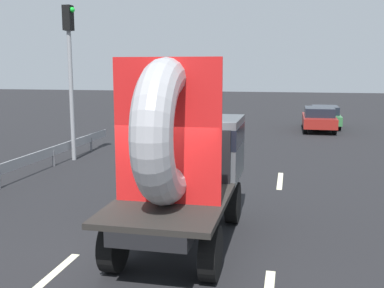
% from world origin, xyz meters
% --- Properties ---
extents(ground_plane, '(120.00, 120.00, 0.00)m').
position_xyz_m(ground_plane, '(0.00, 0.00, 0.00)').
color(ground_plane, black).
extents(flatbed_truck, '(2.02, 4.74, 3.67)m').
position_xyz_m(flatbed_truck, '(0.35, 0.86, 1.77)').
color(flatbed_truck, black).
rests_on(flatbed_truck, ground_plane).
extents(distant_sedan, '(1.73, 4.05, 1.32)m').
position_xyz_m(distant_sedan, '(3.99, 18.41, 0.71)').
color(distant_sedan, black).
rests_on(distant_sedan, ground_plane).
extents(traffic_light, '(0.42, 0.36, 5.74)m').
position_xyz_m(traffic_light, '(-5.64, 7.93, 3.75)').
color(traffic_light, gray).
rests_on(traffic_light, ground_plane).
extents(guardrail, '(0.10, 12.77, 0.71)m').
position_xyz_m(guardrail, '(-5.85, 5.13, 0.53)').
color(guardrail, gray).
rests_on(guardrail, ground_plane).
extents(lane_dash_left_near, '(0.16, 2.76, 0.01)m').
position_xyz_m(lane_dash_left_near, '(-1.47, -1.80, 0.00)').
color(lane_dash_left_near, beige).
rests_on(lane_dash_left_near, ground_plane).
extents(lane_dash_left_far, '(0.16, 2.15, 0.01)m').
position_xyz_m(lane_dash_left_far, '(-1.47, 6.09, 0.00)').
color(lane_dash_left_far, beige).
rests_on(lane_dash_left_far, ground_plane).
extents(lane_dash_right_far, '(0.16, 2.21, 0.01)m').
position_xyz_m(lane_dash_right_far, '(2.17, 6.22, 0.00)').
color(lane_dash_right_far, beige).
rests_on(lane_dash_right_far, ground_plane).
extents(oncoming_car, '(1.64, 3.84, 1.25)m').
position_xyz_m(oncoming_car, '(4.43, 20.12, 0.67)').
color(oncoming_car, black).
rests_on(oncoming_car, ground_plane).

